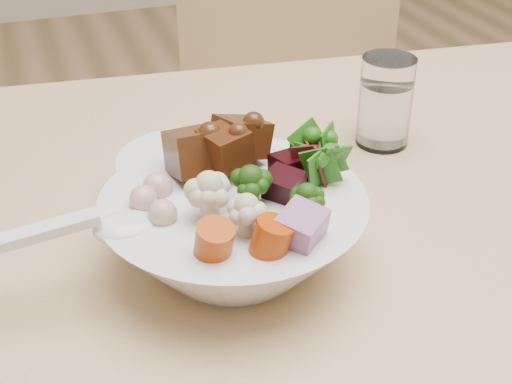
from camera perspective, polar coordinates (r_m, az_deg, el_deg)
chair_far at (r=1.41m, az=1.96°, el=5.95°), size 0.58×0.58×0.95m
food_bowl at (r=0.63m, az=-1.69°, el=-2.65°), size 0.23×0.23×0.13m
soup_spoon at (r=0.59m, az=-12.18°, el=-2.88°), size 0.15×0.05×0.03m
water_glass at (r=0.84m, az=10.28°, el=6.86°), size 0.06×0.06×0.11m
side_bowl at (r=0.74m, az=-5.78°, el=1.20°), size 0.14×0.14×0.05m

